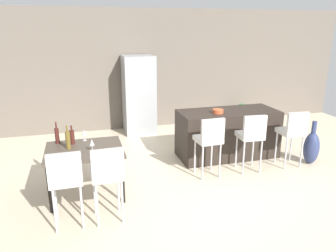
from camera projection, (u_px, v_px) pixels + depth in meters
ground_plane at (206, 174)px, 5.71m from camera, size 10.00×10.00×0.00m
back_wall at (161, 69)px, 8.17m from camera, size 10.00×0.12×2.90m
kitchen_island at (227, 134)px, 6.39m from camera, size 1.91×0.81×0.92m
bar_chair_left at (210, 138)px, 5.41m from camera, size 0.42×0.42×1.05m
bar_chair_middle at (251, 134)px, 5.61m from camera, size 0.43×0.43×1.05m
bar_chair_right at (293, 130)px, 5.82m from camera, size 0.41×0.41×1.05m
dining_table at (85, 153)px, 4.83m from camera, size 1.12×0.93×0.74m
dining_chair_near at (66, 177)px, 3.99m from camera, size 0.41×0.41×1.05m
dining_chair_far at (107, 172)px, 4.12m from camera, size 0.41×0.41×1.05m
wine_bottle_far at (68, 140)px, 4.77m from camera, size 0.07×0.07×0.36m
wine_bottle_right at (72, 137)px, 4.98m from camera, size 0.08×0.08×0.29m
wine_bottle_near at (57, 135)px, 5.00m from camera, size 0.07×0.07×0.34m
wine_glass_left at (84, 133)px, 5.13m from camera, size 0.07×0.07×0.17m
wine_glass_middle at (92, 143)px, 4.69m from camera, size 0.07×0.07×0.17m
refrigerator at (139, 95)px, 7.75m from camera, size 0.72×0.68×1.84m
fruit_bowl at (218, 111)px, 6.09m from camera, size 0.20×0.20×0.07m
floor_vase at (311, 148)px, 6.05m from camera, size 0.28×0.28×0.82m
potted_plant at (242, 112)px, 8.62m from camera, size 0.33×0.33×0.54m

